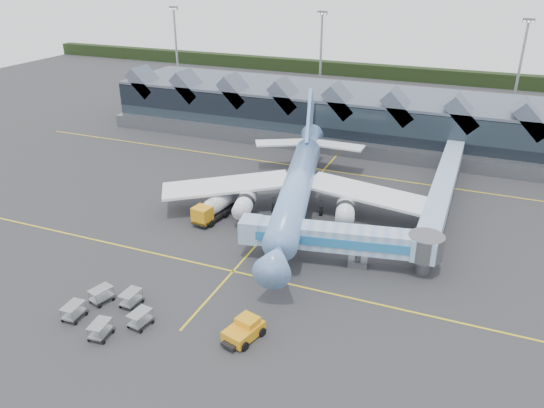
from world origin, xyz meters
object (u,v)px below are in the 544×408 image
at_px(main_airliner, 298,185).
at_px(fuel_truck, 218,205).
at_px(jet_bridge, 350,240).
at_px(pushback_tug, 244,330).

xyz_separation_m(main_airliner, fuel_truck, (-10.08, -5.54, -2.59)).
bearing_deg(main_airliner, jet_bridge, -59.98).
relative_size(jet_bridge, pushback_tug, 4.92).
bearing_deg(pushback_tug, fuel_truck, 137.90).
bearing_deg(pushback_tug, jet_bridge, 86.01).
bearing_deg(pushback_tug, main_airliner, 114.54).
xyz_separation_m(jet_bridge, pushback_tug, (-5.91, -17.20, -2.47)).
height_order(jet_bridge, pushback_tug, jet_bridge).
height_order(main_airliner, jet_bridge, main_airliner).
distance_m(main_airliner, fuel_truck, 11.79).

